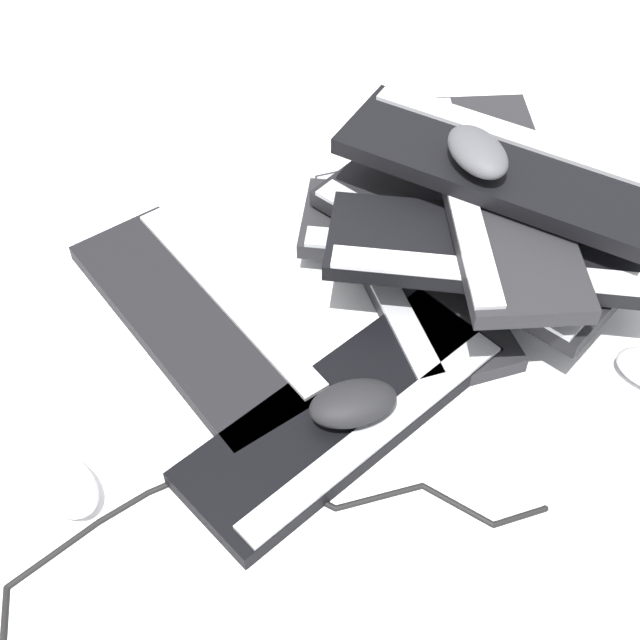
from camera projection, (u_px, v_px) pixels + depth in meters
ground_plane at (329, 419)px, 1.12m from camera, size 3.20×3.20×0.00m
keyboard_0 at (409, 265)px, 1.28m from camera, size 0.40×0.43×0.03m
keyboard_1 at (195, 319)px, 1.21m from camera, size 0.30×0.46×0.03m
keyboard_2 at (345, 415)px, 1.11m from camera, size 0.46×0.26×0.03m
keyboard_3 at (454, 231)px, 1.29m from camera, size 0.32×0.46×0.03m
keyboard_4 at (463, 241)px, 1.23m from camera, size 0.22×0.46×0.03m
keyboard_5 at (494, 250)px, 1.17m from camera, size 0.32×0.46×0.03m
keyboard_6 at (499, 198)px, 1.20m from camera, size 0.45×0.38×0.03m
keyboard_7 at (502, 165)px, 1.20m from camera, size 0.17×0.44×0.03m
mouse_0 at (353, 403)px, 1.08m from camera, size 0.13×0.12×0.04m
mouse_1 at (63, 484)px, 1.04m from camera, size 0.09×0.12×0.04m
mouse_2 at (478, 152)px, 1.16m from camera, size 0.12×0.13×0.04m
cable_0 at (253, 515)px, 1.03m from camera, size 0.47×0.47×0.01m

